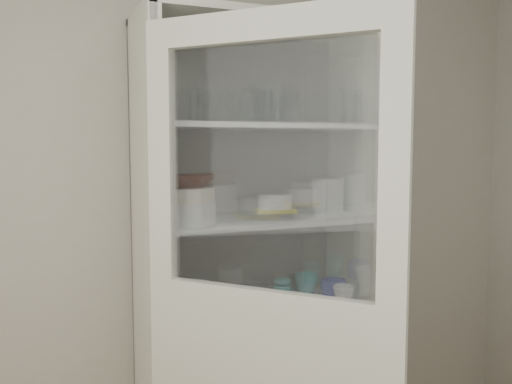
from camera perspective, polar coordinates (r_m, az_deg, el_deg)
name	(u,v)px	position (r m, az deg, el deg)	size (l,w,h in m)	color
wall_back	(196,205)	(2.49, -6.28, -1.32)	(3.60, 0.02, 2.60)	#B1A893
pantry_cabinet	(251,286)	(2.47, -0.58, -9.83)	(1.00, 0.45, 2.10)	silver
cupboard_door	(267,357)	(1.87, 1.14, -17.00)	(0.63, 0.70, 2.00)	silver
tumbler_0	(206,103)	(2.09, -5.28, 9.36)	(0.07, 0.07, 0.14)	silver
tumbler_1	(247,106)	(2.15, -0.91, 9.00)	(0.06, 0.06, 0.12)	silver
tumbler_2	(266,104)	(2.21, 1.03, 9.30)	(0.08, 0.08, 0.16)	silver
tumbler_3	(280,104)	(2.21, 2.56, 9.26)	(0.08, 0.08, 0.15)	silver
tumbler_4	(290,105)	(2.23, 3.65, 9.11)	(0.07, 0.07, 0.14)	silver
tumbler_5	(349,108)	(2.38, 9.78, 8.71)	(0.07, 0.07, 0.14)	silver
tumbler_6	(353,108)	(2.42, 10.19, 8.66)	(0.07, 0.07, 0.14)	silver
tumbler_7	(197,106)	(2.23, -6.21, 8.98)	(0.07, 0.07, 0.14)	silver
tumbler_8	(161,104)	(2.21, -9.97, 9.10)	(0.07, 0.07, 0.15)	silver
tumbler_9	(259,107)	(2.32, 0.34, 8.89)	(0.07, 0.07, 0.14)	silver
tumbler_10	(256,105)	(2.30, -0.02, 9.10)	(0.08, 0.08, 0.15)	silver
tumbler_11	(263,106)	(2.32, 0.70, 8.99)	(0.07, 0.07, 0.15)	silver
goblet_0	(170,104)	(2.32, -9.06, 9.15)	(0.07, 0.07, 0.16)	silver
goblet_1	(227,106)	(2.39, -3.03, 9.00)	(0.07, 0.07, 0.16)	silver
goblet_2	(260,107)	(2.46, 0.48, 8.93)	(0.07, 0.07, 0.16)	silver
goblet_3	(287,108)	(2.47, 3.25, 8.81)	(0.07, 0.07, 0.15)	silver
plate_stack_front	(190,213)	(2.16, -6.96, -2.22)	(0.21, 0.21, 0.08)	white
plate_stack_back	(177,207)	(2.37, -8.33, -1.59)	(0.20, 0.20, 0.08)	white
cream_bowl	(190,195)	(2.15, -6.98, -0.31)	(0.20, 0.20, 0.06)	silver
terracotta_bowl	(190,181)	(2.15, -7.00, 1.17)	(0.21, 0.21, 0.05)	#44221A
glass_platter	(275,213)	(2.39, 2.03, -2.27)	(0.35, 0.35, 0.02)	silver
yellow_trivet	(275,210)	(2.39, 2.03, -1.88)	(0.17, 0.17, 0.01)	gold
white_ramekin	(275,201)	(2.38, 2.04, -0.96)	(0.15, 0.15, 0.07)	white
grey_bowl_stack	(327,196)	(2.49, 7.54, -0.37)	(0.14, 0.14, 0.16)	#B5B5B5
mug_blue	(334,289)	(2.56, 8.19, -10.10)	(0.12, 0.12, 0.09)	#2532A0
mug_teal	(306,285)	(2.60, 5.27, -9.72)	(0.11, 0.11, 0.10)	teal
mug_white	(343,296)	(2.47, 9.18, -10.72)	(0.10, 0.10, 0.09)	white
teal_jar	(282,292)	(2.49, 2.80, -10.42)	(0.08, 0.08, 0.10)	teal
measuring_cups	(229,309)	(2.33, -2.84, -12.22)	(0.11, 0.11, 0.04)	#ABABAB
white_canister	(197,296)	(2.38, -6.25, -10.80)	(0.11, 0.11, 0.13)	white
tumbler_12	(276,107)	(2.22, 2.15, 8.90)	(0.06, 0.06, 0.13)	silver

